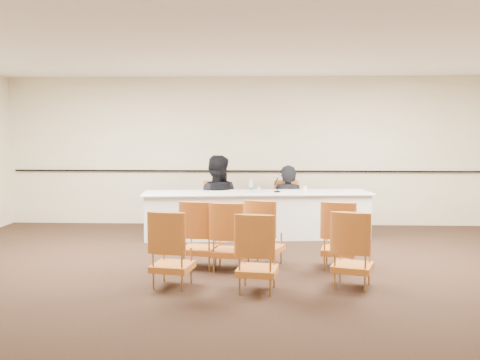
# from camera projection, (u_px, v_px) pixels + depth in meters

# --- Properties ---
(floor) EXTENTS (10.00, 10.00, 0.00)m
(floor) POSITION_uv_depth(u_px,v_px,m) (246.00, 277.00, 6.99)
(floor) COLOR black
(floor) RESTS_ON ground
(ceiling) EXTENTS (10.00, 10.00, 0.00)m
(ceiling) POSITION_uv_depth(u_px,v_px,m) (246.00, 44.00, 6.72)
(ceiling) COLOR white
(ceiling) RESTS_ON ground
(wall_back) EXTENTS (10.00, 0.04, 3.00)m
(wall_back) POSITION_uv_depth(u_px,v_px,m) (252.00, 151.00, 10.84)
(wall_back) COLOR #F4E7BF
(wall_back) RESTS_ON ground
(wall_rail) EXTENTS (9.80, 0.04, 0.03)m
(wall_rail) POSITION_uv_depth(u_px,v_px,m) (252.00, 171.00, 10.83)
(wall_rail) COLOR black
(wall_rail) RESTS_ON wall_back
(panel_table) EXTENTS (4.14, 1.34, 0.81)m
(panel_table) POSITION_uv_depth(u_px,v_px,m) (257.00, 215.00, 9.61)
(panel_table) COLOR white
(panel_table) RESTS_ON ground
(panelist_main) EXTENTS (0.73, 0.55, 1.81)m
(panelist_main) POSITION_uv_depth(u_px,v_px,m) (288.00, 212.00, 10.24)
(panelist_main) COLOR black
(panelist_main) RESTS_ON ground
(panelist_main_chair) EXTENTS (0.55, 0.55, 0.95)m
(panelist_main_chair) POSITION_uv_depth(u_px,v_px,m) (288.00, 206.00, 10.23)
(panelist_main_chair) COLOR #B16E1F
(panelist_main_chair) RESTS_ON ground
(panelist_second) EXTENTS (0.98, 0.78, 1.94)m
(panelist_second) POSITION_uv_depth(u_px,v_px,m) (216.00, 206.00, 10.15)
(panelist_second) COLOR black
(panelist_second) RESTS_ON ground
(panelist_second_chair) EXTENTS (0.55, 0.55, 0.95)m
(panelist_second_chair) POSITION_uv_depth(u_px,v_px,m) (216.00, 207.00, 10.15)
(panelist_second_chair) COLOR #B16E1F
(panelist_second_chair) RESTS_ON ground
(papers) EXTENTS (0.34, 0.28, 0.00)m
(papers) POSITION_uv_depth(u_px,v_px,m) (281.00, 192.00, 9.61)
(papers) COLOR white
(papers) RESTS_ON panel_table
(microphone) EXTENTS (0.16, 0.24, 0.30)m
(microphone) POSITION_uv_depth(u_px,v_px,m) (277.00, 184.00, 9.53)
(microphone) COLOR black
(microphone) RESTS_ON panel_table
(water_bottle) EXTENTS (0.09, 0.09, 0.23)m
(water_bottle) POSITION_uv_depth(u_px,v_px,m) (251.00, 186.00, 9.56)
(water_bottle) COLOR #17817D
(water_bottle) RESTS_ON panel_table
(drinking_glass) EXTENTS (0.08, 0.08, 0.10)m
(drinking_glass) POSITION_uv_depth(u_px,v_px,m) (259.00, 190.00, 9.48)
(drinking_glass) COLOR silver
(drinking_glass) RESTS_ON panel_table
(coffee_cup) EXTENTS (0.08, 0.08, 0.12)m
(coffee_cup) POSITION_uv_depth(u_px,v_px,m) (305.00, 189.00, 9.50)
(coffee_cup) COLOR white
(coffee_cup) RESTS_ON panel_table
(aud_chair_front_left) EXTENTS (0.57, 0.57, 0.95)m
(aud_chair_front_left) POSITION_uv_depth(u_px,v_px,m) (200.00, 234.00, 7.45)
(aud_chair_front_left) COLOR #B16E1F
(aud_chair_front_left) RESTS_ON ground
(aud_chair_front_mid) EXTENTS (0.65, 0.65, 0.95)m
(aud_chair_front_mid) POSITION_uv_depth(u_px,v_px,m) (265.00, 232.00, 7.54)
(aud_chair_front_mid) COLOR #B16E1F
(aud_chair_front_mid) RESTS_ON ground
(aud_chair_front_right) EXTENTS (0.59, 0.59, 0.95)m
(aud_chair_front_right) POSITION_uv_depth(u_px,v_px,m) (339.00, 234.00, 7.40)
(aud_chair_front_right) COLOR #B16E1F
(aud_chair_front_right) RESTS_ON ground
(aud_chair_back_left) EXTENTS (0.58, 0.58, 0.95)m
(aud_chair_back_left) POSITION_uv_depth(u_px,v_px,m) (172.00, 248.00, 6.52)
(aud_chair_back_left) COLOR #B16E1F
(aud_chair_back_left) RESTS_ON ground
(aud_chair_back_mid) EXTENTS (0.57, 0.57, 0.95)m
(aud_chair_back_mid) POSITION_uv_depth(u_px,v_px,m) (257.00, 252.00, 6.33)
(aud_chair_back_mid) COLOR #B16E1F
(aud_chair_back_mid) RESTS_ON ground
(aud_chair_back_right) EXTENTS (0.63, 0.63, 0.95)m
(aud_chair_back_right) POSITION_uv_depth(u_px,v_px,m) (353.00, 249.00, 6.50)
(aud_chair_back_right) COLOR #B16E1F
(aud_chair_back_right) RESTS_ON ground
(aud_chair_extra) EXTENTS (0.57, 0.57, 0.95)m
(aud_chair_extra) POSITION_uv_depth(u_px,v_px,m) (230.00, 236.00, 7.31)
(aud_chair_extra) COLOR #B16E1F
(aud_chair_extra) RESTS_ON ground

